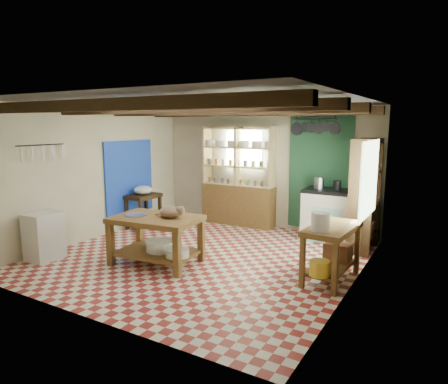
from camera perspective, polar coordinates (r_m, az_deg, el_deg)
The scene contains 30 objects.
floor at distance 6.94m, azimuth -3.15°, elevation -9.31°, with size 5.00×5.00×0.02m, color maroon.
ceiling at distance 6.57m, azimuth -3.37°, elevation 12.74°, with size 5.00×5.00×0.02m, color #46474C.
wall_back at distance 8.81m, azimuth 5.79°, elevation 3.46°, with size 5.00×0.04×2.60m, color beige.
wall_front at distance 4.79m, azimuth -20.05°, elevation -2.34°, with size 5.00×0.04×2.60m, color beige.
wall_left at distance 8.27m, azimuth -17.86°, elevation 2.64°, with size 0.04×5.00×2.60m, color beige.
wall_right at distance 5.66m, azimuth 18.33°, elevation -0.45°, with size 0.04×5.00×2.60m, color beige.
ceiling_beams at distance 6.57m, azimuth -3.36°, elevation 11.70°, with size 5.00×3.80×0.15m, color #352312.
blue_wall_patch at distance 8.90m, azimuth -13.36°, elevation 2.01°, with size 0.04×1.40×1.60m, color #183FBA.
green_wall_patch at distance 8.35m, azimuth 13.52°, elevation 2.55°, with size 1.30×0.04×2.30m, color #1D482D.
window_back at distance 8.97m, azimuth 2.86°, elevation 6.18°, with size 0.90×0.02×0.80m, color silver.
window_right at distance 6.62m, azimuth 20.04°, elevation 1.74°, with size 0.02×1.30×1.20m, color silver.
utensil_rail at distance 7.44m, azimuth -24.64°, elevation 5.20°, with size 0.06×0.90×0.28m, color black.
pot_rack at distance 7.89m, azimuth 12.89°, elevation 8.96°, with size 0.86×0.12×0.36m, color black.
shelving_unit at distance 8.91m, azimuth 2.03°, elevation 2.28°, with size 1.70×0.34×2.20m, color #D5B87B.
tall_rack at distance 7.50m, azimuth 19.48°, elevation -0.46°, with size 0.40×0.86×2.00m, color #352312.
work_table at distance 6.60m, azimuth -9.62°, elevation -6.80°, with size 1.37×0.92×0.78m, color brown.
stove at distance 8.08m, azimuth 14.95°, elevation -3.15°, with size 1.02×0.69×1.00m, color white.
prep_table at distance 8.92m, azimuth -11.40°, elevation -2.67°, with size 0.50×0.73×0.74m, color #352312.
white_cabinet at distance 7.35m, azimuth -24.32°, elevation -5.77°, with size 0.44×0.53×0.79m, color silver.
right_counter at distance 6.04m, azimuth 15.08°, elevation -8.42°, with size 0.57×1.13×0.81m, color brown.
cat at distance 6.39m, azimuth -7.63°, elevation -2.87°, with size 0.39×0.30×0.18m, color #906D54.
steel_tray at distance 6.66m, azimuth -12.47°, elevation -3.20°, with size 0.36×0.36×0.02m, color #A09FA6.
basin_large at distance 6.65m, azimuth -9.00°, elevation -7.56°, with size 0.49×0.49×0.17m, color silver.
basin_small at distance 6.33m, azimuth -6.67°, elevation -8.59°, with size 0.37×0.37×0.13m, color silver.
kettle_left at distance 8.03m, azimuth 13.42°, elevation 1.27°, with size 0.19×0.19×0.22m, color #A09FA6.
kettle_right at distance 7.95m, azimuth 15.83°, elevation 0.92°, with size 0.15×0.15×0.18m, color black.
enamel_bowl at distance 8.84m, azimuth -11.50°, elevation 0.29°, with size 0.39×0.39×0.20m, color silver.
white_bucket at distance 5.59m, azimuth 13.66°, elevation -4.13°, with size 0.26×0.26×0.26m, color silver.
wicker_basket at distance 6.33m, azimuth 15.95°, elevation -8.20°, with size 0.37×0.30×0.26m, color #8F5A39.
yellow_tub at distance 5.67m, azimuth 13.52°, elevation -10.50°, with size 0.28×0.28×0.21m, color gold.
Camera 1 is at (3.64, -5.47, 2.25)m, focal length 32.00 mm.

